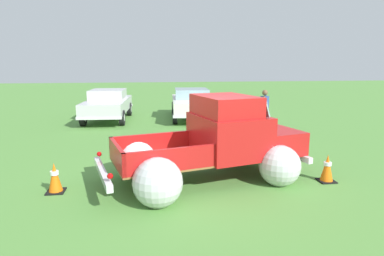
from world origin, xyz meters
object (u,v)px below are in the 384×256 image
object	(u,v)px
vintage_pickup_truck	(218,146)
lane_cone_1	(55,178)
show_car_0	(108,104)
show_car_1	(192,102)
lane_cone_0	(327,168)
spectator_0	(264,108)

from	to	relation	value
vintage_pickup_truck	lane_cone_1	distance (m)	3.59
vintage_pickup_truck	show_car_0	bearing A→B (deg)	97.48
show_car_1	lane_cone_0	world-z (taller)	show_car_1
lane_cone_0	lane_cone_1	world-z (taller)	same
vintage_pickup_truck	spectator_0	world-z (taller)	vintage_pickup_truck
show_car_1	spectator_0	xyz separation A→B (m)	(2.38, -3.45, 0.14)
show_car_1	spectator_0	distance (m)	4.19
vintage_pickup_truck	show_car_0	xyz separation A→B (m)	(-3.40, 8.47, 0.02)
spectator_0	vintage_pickup_truck	bearing A→B (deg)	-93.87
show_car_1	vintage_pickup_truck	bearing A→B (deg)	0.25
show_car_0	spectator_0	distance (m)	7.25
lane_cone_0	show_car_0	bearing A→B (deg)	122.49
lane_cone_0	lane_cone_1	xyz separation A→B (m)	(-5.92, 0.21, 0.00)
vintage_pickup_truck	show_car_1	distance (m)	8.40
vintage_pickup_truck	lane_cone_0	world-z (taller)	vintage_pickup_truck
lane_cone_0	show_car_1	bearing A→B (deg)	101.49
show_car_0	lane_cone_0	bearing A→B (deg)	36.23
spectator_0	lane_cone_0	size ratio (longest dim) A/B	2.59
lane_cone_1	show_car_0	bearing A→B (deg)	89.10
show_car_0	show_car_1	world-z (taller)	same
show_car_1	lane_cone_1	xyz separation A→B (m)	(-4.09, -8.80, -0.47)
lane_cone_0	lane_cone_1	distance (m)	5.93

